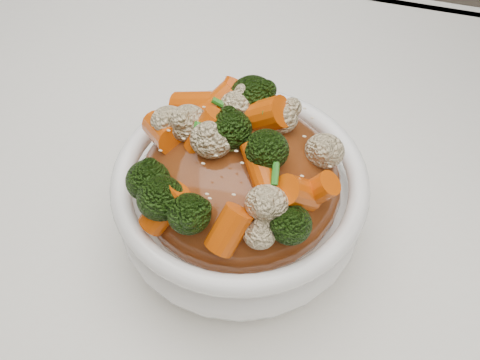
% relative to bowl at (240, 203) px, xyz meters
% --- Properties ---
extents(tablecloth, '(1.20, 0.80, 0.04)m').
position_rel_bowl_xyz_m(tablecloth, '(0.05, -0.04, -0.06)').
color(tablecloth, white).
rests_on(tablecloth, dining_table).
extents(bowl, '(0.20, 0.20, 0.07)m').
position_rel_bowl_xyz_m(bowl, '(0.00, 0.00, 0.00)').
color(bowl, white).
rests_on(bowl, tablecloth).
extents(sauce_base, '(0.16, 0.16, 0.08)m').
position_rel_bowl_xyz_m(sauce_base, '(-0.00, 0.00, 0.03)').
color(sauce_base, '#642D11').
rests_on(sauce_base, bowl).
extents(carrots, '(0.16, 0.16, 0.04)m').
position_rel_bowl_xyz_m(carrots, '(-0.00, 0.00, 0.08)').
color(carrots, '#D04C06').
rests_on(carrots, sauce_base).
extents(broccoli, '(0.16, 0.16, 0.04)m').
position_rel_bowl_xyz_m(broccoli, '(-0.00, 0.00, 0.08)').
color(broccoli, black).
rests_on(broccoli, sauce_base).
extents(cauliflower, '(0.16, 0.16, 0.03)m').
position_rel_bowl_xyz_m(cauliflower, '(-0.00, 0.00, 0.08)').
color(cauliflower, beige).
rests_on(cauliflower, sauce_base).
extents(scallions, '(0.12, 0.12, 0.02)m').
position_rel_bowl_xyz_m(scallions, '(-0.00, 0.00, 0.08)').
color(scallions, '#24751B').
rests_on(scallions, sauce_base).
extents(sesame_seeds, '(0.14, 0.14, 0.01)m').
position_rel_bowl_xyz_m(sesame_seeds, '(0.00, 0.00, 0.08)').
color(sesame_seeds, beige).
rests_on(sesame_seeds, sauce_base).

